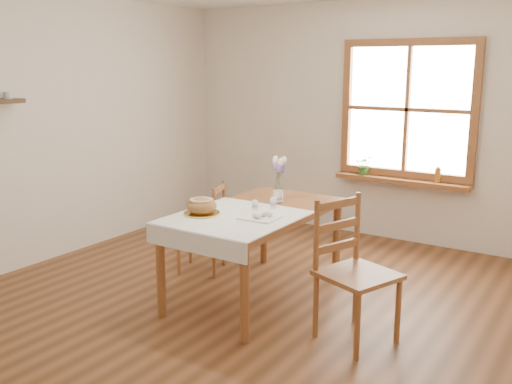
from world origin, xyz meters
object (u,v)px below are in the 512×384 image
chair_left (201,227)px  bread_plate (202,213)px  flower_vase (278,197)px  dining_table (256,220)px  chair_right (358,273)px

chair_left → bread_plate: 0.87m
flower_vase → chair_left: bearing=-173.1°
dining_table → chair_right: bearing=-15.2°
bread_plate → flower_vase: 0.76m
chair_left → bread_plate: (0.51, -0.62, 0.35)m
chair_left → flower_vase: (0.78, 0.09, 0.38)m
dining_table → flower_vase: flower_vase is taller
dining_table → chair_right: (1.03, -0.28, -0.16)m
dining_table → chair_right: size_ratio=1.58×
dining_table → bread_plate: (-0.26, -0.39, 0.10)m
chair_right → flower_vase: chair_right is taller
chair_right → flower_vase: bearing=79.7°
dining_table → chair_left: bearing=163.4°
chair_right → chair_left: bearing=94.6°
dining_table → bread_plate: bread_plate is taller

